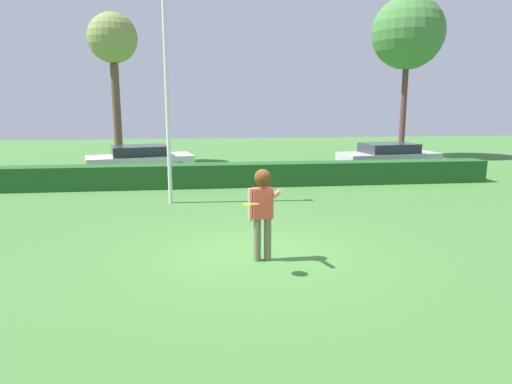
{
  "coord_description": "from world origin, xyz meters",
  "views": [
    {
      "loc": [
        -1.14,
        -8.8,
        3.02
      ],
      "look_at": [
        0.03,
        0.66,
        1.15
      ],
      "focal_mm": 32.48,
      "sensor_mm": 36.0,
      "label": 1
    }
  ],
  "objects": [
    {
      "name": "bare_elm_tree",
      "position": [
        -5.07,
        14.79,
        5.78
      ],
      "size": [
        2.34,
        2.34,
        7.15
      ],
      "color": "brown",
      "rests_on": "ground"
    },
    {
      "name": "hedge_row",
      "position": [
        0.0,
        7.7,
        0.41
      ],
      "size": [
        19.26,
        0.9,
        0.82
      ],
      "primitive_type": "cube",
      "color": "#215522",
      "rests_on": "ground"
    },
    {
      "name": "person",
      "position": [
        0.03,
        -0.35,
        1.12
      ],
      "size": [
        0.58,
        0.74,
        1.78
      ],
      "color": "#73654F",
      "rests_on": "ground"
    },
    {
      "name": "lamppost",
      "position": [
        -2.02,
        5.1,
        3.53
      ],
      "size": [
        0.24,
        0.24,
        6.42
      ],
      "color": "silver",
      "rests_on": "ground"
    },
    {
      "name": "ground_plane",
      "position": [
        0.0,
        0.0,
        0.0
      ],
      "size": [
        60.0,
        60.0,
        0.0
      ],
      "primitive_type": "plane",
      "color": "#417534"
    },
    {
      "name": "parked_car_white",
      "position": [
        -3.53,
        10.46,
        0.69
      ],
      "size": [
        4.48,
        2.65,
        1.25
      ],
      "color": "white",
      "rests_on": "ground"
    },
    {
      "name": "birch_tree",
      "position": [
        9.9,
        15.4,
        6.52
      ],
      "size": [
        3.78,
        3.78,
        8.45
      ],
      "color": "brown",
      "rests_on": "ground"
    },
    {
      "name": "frisbee",
      "position": [
        -0.27,
        -1.12,
        1.29
      ],
      "size": [
        0.28,
        0.28,
        0.07
      ],
      "color": "yellow"
    },
    {
      "name": "parked_car_silver",
      "position": [
        6.99,
        10.23,
        0.69
      ],
      "size": [
        4.39,
        2.27,
        1.25
      ],
      "color": "#B7B7BC",
      "rests_on": "ground"
    }
  ]
}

